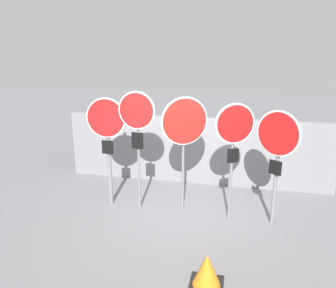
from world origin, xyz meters
name	(u,v)px	position (x,y,z in m)	size (l,w,h in m)	color
ground_plane	(184,212)	(0.00, 0.00, 0.00)	(40.00, 40.00, 0.00)	slate
fence_back	(196,151)	(0.00, 1.61, 0.83)	(6.41, 0.12, 1.65)	slate
stop_sign_0	(107,131)	(-1.60, 0.04, 1.60)	(0.81, 0.16, 2.28)	slate
stop_sign_1	(137,121)	(-0.94, -0.04, 1.86)	(0.74, 0.12, 2.43)	slate
stop_sign_2	(184,126)	(-0.04, 0.12, 1.76)	(0.83, 0.49, 2.33)	slate
stop_sign_3	(234,134)	(0.91, -0.11, 1.73)	(0.68, 0.32, 2.28)	slate
stop_sign_4	(278,144)	(1.67, -0.09, 1.57)	(0.69, 0.48, 2.18)	slate
traffic_cone_0	(207,270)	(0.67, -2.06, 0.24)	(0.47, 0.47, 0.49)	black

